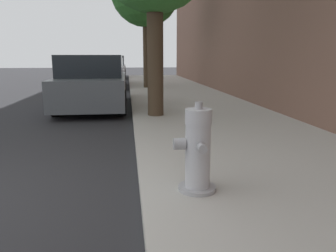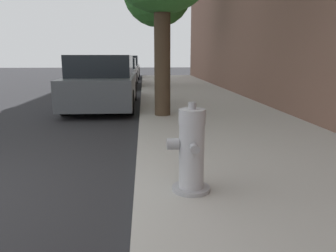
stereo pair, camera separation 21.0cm
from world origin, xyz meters
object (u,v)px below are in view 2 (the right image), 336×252
parked_car_near (103,83)px  parked_car_mid (119,73)px  parked_car_far (126,67)px  fire_hydrant (191,152)px

parked_car_near → parked_car_mid: 6.43m
parked_car_near → parked_car_far: parked_car_far is taller
fire_hydrant → parked_car_mid: bearing=97.2°
fire_hydrant → parked_car_near: parked_car_near is taller
fire_hydrant → parked_car_near: bearing=104.0°
parked_car_mid → parked_car_far: parked_car_far is taller
fire_hydrant → parked_car_mid: 12.74m
parked_car_mid → parked_car_far: (-0.02, 5.95, 0.05)m
parked_car_mid → parked_car_far: 5.95m
parked_car_near → fire_hydrant: bearing=-76.0°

